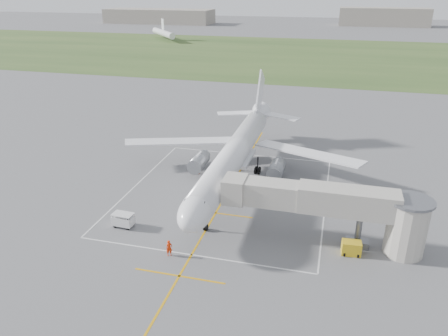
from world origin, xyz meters
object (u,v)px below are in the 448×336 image
(baggage_cart, at_px, (123,220))
(airliner, at_px, (235,154))
(gpu_unit, at_px, (351,248))
(ramp_worker_wing, at_px, (197,168))
(ramp_worker_nose, at_px, (169,248))
(jet_bridge, at_px, (340,208))

(baggage_cart, bearing_deg, airliner, 62.45)
(gpu_unit, bearing_deg, baggage_cart, 178.15)
(ramp_worker_wing, bearing_deg, ramp_worker_nose, 132.11)
(airliner, height_order, ramp_worker_nose, airliner)
(ramp_worker_nose, bearing_deg, airliner, 50.35)
(baggage_cart, xyz_separation_m, ramp_worker_nose, (7.88, -4.45, 0.03))
(airliner, relative_size, ramp_worker_nose, 24.54)
(jet_bridge, distance_m, baggage_cart, 26.38)
(ramp_worker_nose, height_order, ramp_worker_wing, ramp_worker_wing)
(airliner, distance_m, gpu_unit, 23.87)
(baggage_cart, height_order, ramp_worker_wing, ramp_worker_wing)
(ramp_worker_nose, bearing_deg, baggage_cart, 117.14)
(ramp_worker_nose, xyz_separation_m, ramp_worker_wing, (-4.03, 22.62, 0.02))
(airliner, relative_size, gpu_unit, 21.14)
(jet_bridge, relative_size, ramp_worker_nose, 12.28)
(baggage_cart, distance_m, ramp_worker_wing, 18.57)
(jet_bridge, distance_m, gpu_unit, 4.62)
(gpu_unit, distance_m, ramp_worker_nose, 20.45)
(jet_bridge, distance_m, ramp_worker_wing, 27.19)
(airliner, distance_m, baggage_cart, 20.16)
(ramp_worker_wing, bearing_deg, baggage_cart, 110.03)
(gpu_unit, xyz_separation_m, ramp_worker_nose, (-19.70, -5.48, 0.17))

